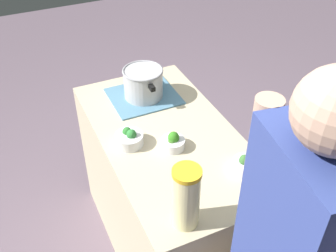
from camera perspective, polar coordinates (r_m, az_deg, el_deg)
ground_plane at (r=2.57m, az=0.00°, el=-16.06°), size 8.00×8.00×0.00m
counter_slab at (r=2.24m, az=0.00°, el=-9.65°), size 1.19×0.63×0.85m
dish_cloth at (r=2.20m, az=-3.42°, el=4.20°), size 0.31×0.36×0.01m
cooking_pot at (r=2.16m, az=-3.51°, el=6.13°), size 0.28×0.21×0.16m
lemonade_pitcher at (r=1.47m, az=2.55°, el=-9.99°), size 0.11×0.11×0.27m
broccoli_bowl_front at (r=1.88m, az=-5.48°, el=-1.75°), size 0.13×0.13×0.09m
broccoli_bowl_center at (r=1.85m, az=0.71°, el=-2.30°), size 0.11×0.11×0.09m
broccoli_bowl_back at (r=1.77m, az=11.15°, el=-5.38°), size 0.13×0.13×0.08m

